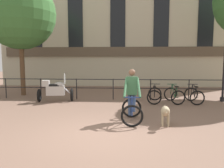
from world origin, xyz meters
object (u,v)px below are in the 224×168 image
(parked_motorcycle, at_px, (55,90))
(parked_bicycle_mid_right, at_px, (194,95))
(cyclist_with_bike, at_px, (132,98))
(dog, at_px, (166,112))
(parked_bicycle_near_lamp, at_px, (155,95))
(parked_bicycle_mid_left, at_px, (174,95))

(parked_motorcycle, xyz_separation_m, parked_bicycle_mid_right, (6.57, 0.06, -0.20))
(parked_motorcycle, bearing_deg, cyclist_with_bike, -141.96)
(dog, height_order, parked_bicycle_mid_right, parked_bicycle_mid_right)
(parked_bicycle_near_lamp, relative_size, parked_bicycle_mid_left, 1.01)
(parked_motorcycle, distance_m, parked_bicycle_mid_right, 6.57)
(cyclist_with_bike, relative_size, parked_motorcycle, 0.97)
(parked_bicycle_near_lamp, height_order, parked_bicycle_mid_left, same)
(dog, xyz_separation_m, parked_motorcycle, (-4.62, 3.62, 0.13))
(dog, bearing_deg, parked_bicycle_mid_right, 68.40)
(parked_motorcycle, bearing_deg, parked_bicycle_near_lamp, -100.28)
(parked_bicycle_mid_right, bearing_deg, parked_motorcycle, 2.39)
(cyclist_with_bike, distance_m, parked_bicycle_near_lamp, 3.41)
(cyclist_with_bike, height_order, parked_motorcycle, cyclist_with_bike)
(parked_bicycle_near_lamp, distance_m, parked_bicycle_mid_right, 1.82)
(dog, bearing_deg, parked_bicycle_mid_left, 80.52)
(parked_bicycle_mid_right, bearing_deg, dog, 63.98)
(dog, height_order, parked_motorcycle, parked_motorcycle)
(cyclist_with_bike, bearing_deg, parked_motorcycle, 139.51)
(parked_bicycle_mid_left, bearing_deg, parked_bicycle_mid_right, 172.76)
(parked_bicycle_mid_left, bearing_deg, parked_bicycle_near_lamp, -7.24)
(parked_motorcycle, relative_size, parked_bicycle_mid_left, 1.47)
(dog, xyz_separation_m, parked_bicycle_near_lamp, (0.13, 3.68, -0.07))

